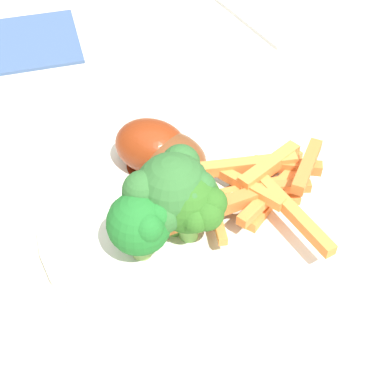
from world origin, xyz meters
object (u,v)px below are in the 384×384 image
(dining_table, at_px, (178,334))
(chicken_drumstick_near, at_px, (177,162))
(broccoli_floret_back, at_px, (190,204))
(broccoli_floret_middle, at_px, (143,223))
(fork, at_px, (242,17))
(carrot_fries_pile, at_px, (260,188))
(dinner_plate, at_px, (192,212))
(broccoli_floret_front, at_px, (172,190))
(chicken_drumstick_far, at_px, (159,147))

(dining_table, xyz_separation_m, chicken_drumstick_near, (0.10, -0.02, 0.13))
(broccoli_floret_back, xyz_separation_m, chicken_drumstick_near, (0.08, -0.00, -0.02))
(broccoli_floret_middle, distance_m, fork, 0.44)
(fork, bearing_deg, broccoli_floret_middle, 137.01)
(chicken_drumstick_near, bearing_deg, carrot_fries_pile, -127.14)
(dinner_plate, distance_m, broccoli_floret_front, 0.06)
(broccoli_floret_back, height_order, chicken_drumstick_near, broccoli_floret_back)
(broccoli_floret_front, distance_m, chicken_drumstick_near, 0.07)
(broccoli_floret_front, bearing_deg, carrot_fries_pile, -80.54)
(broccoli_floret_middle, height_order, carrot_fries_pile, broccoli_floret_middle)
(dinner_plate, distance_m, chicken_drumstick_near, 0.05)
(fork, bearing_deg, carrot_fries_pile, 149.72)
(dinner_plate, relative_size, fork, 1.45)
(broccoli_floret_front, xyz_separation_m, broccoli_floret_back, (-0.01, -0.01, -0.01))
(dinner_plate, bearing_deg, broccoli_floret_middle, 132.42)
(dinner_plate, height_order, carrot_fries_pile, carrot_fries_pile)
(chicken_drumstick_far, bearing_deg, broccoli_floret_back, -173.72)
(dinner_plate, xyz_separation_m, chicken_drumstick_near, (0.04, 0.01, 0.03))
(broccoli_floret_middle, height_order, broccoli_floret_back, broccoli_floret_back)
(broccoli_floret_middle, xyz_separation_m, carrot_fries_pile, (0.03, -0.11, -0.02))
(broccoli_floret_middle, xyz_separation_m, chicken_drumstick_far, (0.10, -0.03, -0.02))
(broccoli_floret_front, bearing_deg, chicken_drumstick_near, -13.40)
(dining_table, height_order, broccoli_floret_front, broccoli_floret_front)
(broccoli_floret_middle, relative_size, chicken_drumstick_near, 0.54)
(dining_table, bearing_deg, chicken_drumstick_near, -11.08)
(carrot_fries_pile, distance_m, fork, 0.37)
(carrot_fries_pile, height_order, fork, carrot_fries_pile)
(broccoli_floret_front, height_order, broccoli_floret_middle, broccoli_floret_front)
(carrot_fries_pile, height_order, chicken_drumstick_far, chicken_drumstick_far)
(broccoli_floret_back, bearing_deg, fork, -21.54)
(broccoli_floret_front, relative_size, fork, 0.42)
(dinner_plate, height_order, chicken_drumstick_far, chicken_drumstick_far)
(dining_table, height_order, broccoli_floret_middle, broccoli_floret_middle)
(carrot_fries_pile, bearing_deg, fork, -13.17)
(chicken_drumstick_near, distance_m, chicken_drumstick_far, 0.02)
(broccoli_floret_middle, bearing_deg, chicken_drumstick_far, -15.37)
(broccoli_floret_back, height_order, carrot_fries_pile, broccoli_floret_back)
(broccoli_floret_middle, bearing_deg, fork, -25.89)
(carrot_fries_pile, xyz_separation_m, fork, (0.36, -0.08, -0.03))
(chicken_drumstick_far, height_order, fork, chicken_drumstick_far)
(broccoli_floret_middle, bearing_deg, chicken_drumstick_near, -26.43)
(dining_table, distance_m, broccoli_floret_front, 0.16)
(broccoli_floret_back, relative_size, chicken_drumstick_near, 0.60)
(dinner_plate, height_order, broccoli_floret_front, broccoli_floret_front)
(dining_table, distance_m, broccoli_floret_middle, 0.15)
(dinner_plate, xyz_separation_m, carrot_fries_pile, (-0.01, -0.06, 0.03))
(broccoli_floret_back, relative_size, fork, 0.37)
(broccoli_floret_front, relative_size, chicken_drumstick_far, 0.67)
(broccoli_floret_front, relative_size, broccoli_floret_middle, 1.25)
(dining_table, bearing_deg, dinner_plate, -22.90)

